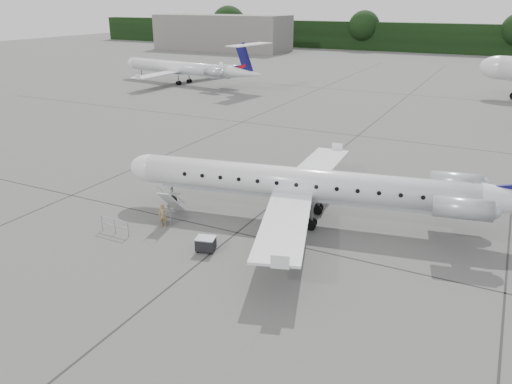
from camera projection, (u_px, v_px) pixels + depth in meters
The scene contains 9 objects.
ground at pixel (299, 264), 28.37m from camera, with size 320.00×320.00×0.00m, color #5B5B59.
treeline at pixel (482, 40), 135.05m from camera, with size 260.00×4.00×8.00m, color black.
terminal_building at pixel (222, 33), 147.64m from camera, with size 40.00×14.00×10.00m, color slate.
main_regional_jet at pixel (302, 169), 32.97m from camera, with size 28.42×20.46×7.29m, color silver, non-canonical shape.
airstair at pixel (172, 203), 34.00m from camera, with size 0.85×2.52×2.28m, color silver, non-canonical shape.
passenger at pixel (163, 215), 32.86m from camera, with size 0.58×0.38×1.59m, color olive.
safety_railing at pixel (115, 226), 31.97m from camera, with size 2.20×0.08×1.00m, color #95999D, non-canonical shape.
baggage_cart at pixel (206, 244), 29.73m from camera, with size 1.09×0.88×0.94m, color black, non-canonical shape.
bg_regional_left at pixel (179, 62), 88.55m from camera, with size 29.26×21.07×7.68m, color silver, non-canonical shape.
Camera 1 is at (9.12, -23.39, 14.07)m, focal length 35.00 mm.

